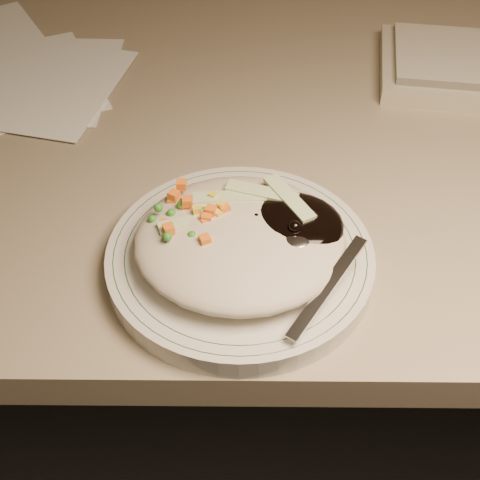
{
  "coord_description": "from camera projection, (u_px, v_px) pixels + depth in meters",
  "views": [
    {
      "loc": [
        -0.06,
        0.73,
        1.21
      ],
      "look_at": [
        -0.06,
        1.16,
        0.78
      ],
      "focal_mm": 50.0,
      "sensor_mm": 36.0,
      "label": 1
    }
  ],
  "objects": [
    {
      "name": "desk",
      "position": [
        286.0,
        246.0,
        0.93
      ],
      "size": [
        1.4,
        0.7,
        0.74
      ],
      "color": "gray",
      "rests_on": "ground"
    },
    {
      "name": "plate_rim",
      "position": [
        240.0,
        252.0,
        0.62
      ],
      "size": [
        0.24,
        0.24,
        0.0
      ],
      "color": "#144723",
      "rests_on": "plate"
    },
    {
      "name": "plate",
      "position": [
        240.0,
        260.0,
        0.63
      ],
      "size": [
        0.25,
        0.25,
        0.02
      ],
      "primitive_type": "cylinder",
      "color": "silver",
      "rests_on": "desk"
    },
    {
      "name": "meal",
      "position": [
        245.0,
        236.0,
        0.6
      ],
      "size": [
        0.21,
        0.19,
        0.05
      ],
      "color": "beige",
      "rests_on": "plate"
    }
  ]
}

